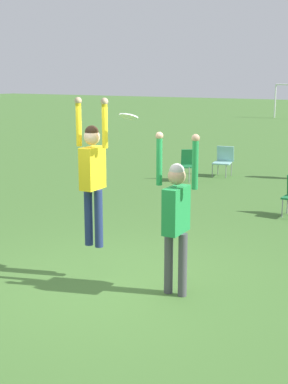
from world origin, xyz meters
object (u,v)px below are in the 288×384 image
(person_jumping, at_px, (93,169))
(frisbee, at_px, (129,116))
(camping_chair_2, at_px, (224,159))
(person_defending, at_px, (176,211))
(camping_chair_3, at_px, (188,162))

(person_jumping, bearing_deg, frisbee, -90.83)
(frisbee, relative_size, camping_chair_2, 0.30)
(person_defending, distance_m, frisbee, 1.41)
(person_defending, relative_size, camping_chair_2, 2.51)
(person_defending, relative_size, camping_chair_3, 2.51)
(camping_chair_2, bearing_deg, frisbee, 93.49)
(person_defending, bearing_deg, camping_chair_2, -163.36)
(camping_chair_3, bearing_deg, person_jumping, 71.10)
(person_defending, height_order, camping_chair_3, person_defending)
(person_jumping, relative_size, person_defending, 0.97)
(person_jumping, bearing_deg, camping_chair_3, 14.26)
(person_jumping, height_order, frisbee, person_jumping)
(camping_chair_3, bearing_deg, frisbee, 75.35)
(person_defending, bearing_deg, camping_chair_3, -156.67)
(person_jumping, height_order, camping_chair_2, person_jumping)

